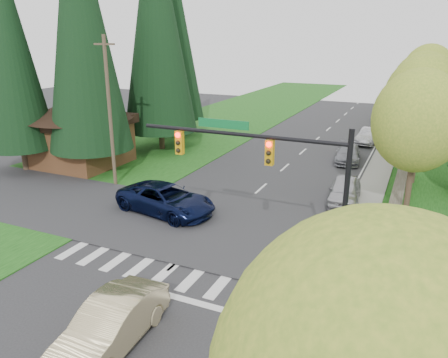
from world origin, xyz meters
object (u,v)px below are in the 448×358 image
Objects in this scene: parked_car_a at (345,190)px; sedan_champagne at (111,325)px; parked_car_b at (348,154)px; parked_car_d at (386,120)px; suv_navy at (166,199)px; parked_car_c at (369,136)px; parked_car_e at (390,110)px.

sedan_champagne is at bearing -110.98° from parked_car_a.
parked_car_b is 1.24× the size of parked_car_d.
suv_navy is at bearing -122.87° from parked_car_b.
parked_car_a is at bearing -82.06° from parked_car_d.
parked_car_c is (8.54, 23.03, -0.11)m from suv_navy.
parked_car_a reaches higher than parked_car_d.
parked_car_c reaches higher than parked_car_b.
parked_car_d is at bearing 94.24° from parked_car_c.
parked_car_b is 17.65m from parked_car_d.
sedan_champagne reaches higher than parked_car_a.
sedan_champagne is 51.56m from parked_car_e.
parked_car_e is (4.49, 51.36, -0.07)m from sedan_champagne.
parked_car_c is (-0.63, 16.95, -0.04)m from parked_car_a.
suv_navy is at bearing -102.58° from parked_car_c.
parked_car_d is 0.73× the size of parked_car_e.
parked_car_b is 0.90× the size of parked_car_e.
sedan_champagne is at bearing -146.40° from suv_navy.
parked_car_a is 34.62m from parked_car_e.
parked_car_c is at bearing -85.59° from parked_car_d.
suv_navy is 11.01m from parked_car_a.
parked_car_a is at bearing 71.39° from sedan_champagne.
parked_car_e is (1.20, 25.01, 0.07)m from parked_car_b.
parked_car_a is 16.96m from parked_car_c.
suv_navy is 1.18× the size of parked_car_e.
suv_navy reaches higher than sedan_champagne.
suv_navy reaches higher than parked_car_d.
suv_navy is 1.62× the size of parked_car_d.
suv_navy is 24.56m from parked_car_c.
suv_navy is 17.51m from parked_car_b.
sedan_champagne reaches higher than parked_car_d.
parked_car_a is 0.89× the size of parked_car_e.
suv_navy is at bearing -97.11° from parked_car_e.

